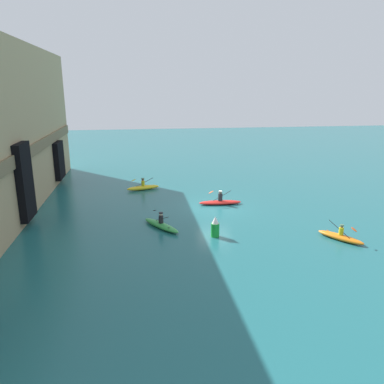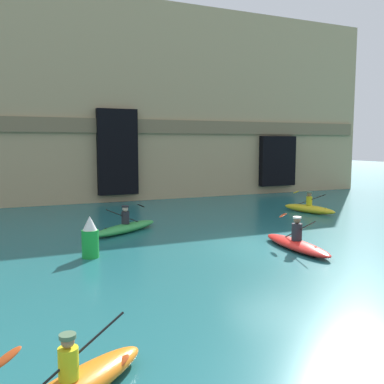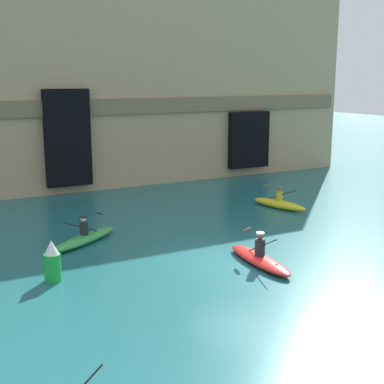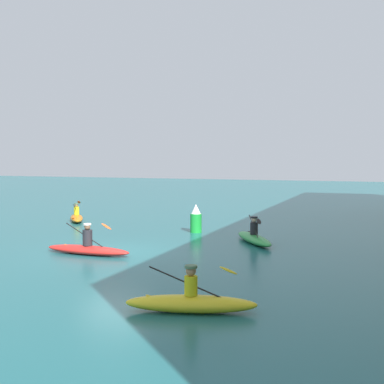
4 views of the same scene
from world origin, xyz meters
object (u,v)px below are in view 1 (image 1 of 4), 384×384
object	(u,v)px
kayak_orange	(341,237)
kayak_yellow	(143,187)
kayak_green	(161,225)
kayak_red	(220,202)
marker_buoy	(215,227)

from	to	relation	value
kayak_orange	kayak_yellow	xyz separation A→B (m)	(13.86, 11.93, 0.03)
kayak_green	kayak_yellow	size ratio (longest dim) A/B	1.08
kayak_green	kayak_red	world-z (taller)	kayak_red
kayak_orange	kayak_yellow	size ratio (longest dim) A/B	0.89
kayak_orange	marker_buoy	xyz separation A→B (m)	(1.72, 7.64, 0.41)
kayak_orange	kayak_red	bearing A→B (deg)	0.24
kayak_red	kayak_yellow	world-z (taller)	kayak_red
kayak_red	kayak_yellow	size ratio (longest dim) A/B	1.12
kayak_green	kayak_red	bearing A→B (deg)	-81.26
kayak_red	marker_buoy	world-z (taller)	marker_buoy
kayak_green	kayak_yellow	world-z (taller)	kayak_green
kayak_orange	marker_buoy	bearing A→B (deg)	42.77
kayak_orange	kayak_green	world-z (taller)	kayak_green
kayak_yellow	marker_buoy	bearing A→B (deg)	93.94
kayak_red	kayak_green	bearing A→B (deg)	44.48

